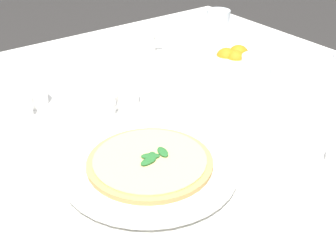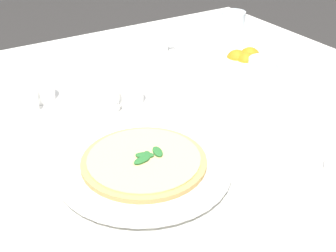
# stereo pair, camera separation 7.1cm
# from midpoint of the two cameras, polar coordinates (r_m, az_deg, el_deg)

# --- Properties ---
(dining_table) EXTENTS (1.21, 1.21, 0.73)m
(dining_table) POSITION_cam_midpoint_polar(r_m,az_deg,el_deg) (1.20, 3.89, -2.50)
(dining_table) COLOR white
(dining_table) RESTS_ON ground_plane
(pizza_plate) EXTENTS (0.34, 0.34, 0.02)m
(pizza_plate) POSITION_cam_midpoint_polar(r_m,az_deg,el_deg) (0.89, -0.68, -5.06)
(pizza_plate) COLOR white
(pizza_plate) RESTS_ON dining_table
(pizza) EXTENTS (0.24, 0.24, 0.02)m
(pizza) POSITION_cam_midpoint_polar(r_m,az_deg,el_deg) (0.89, -0.68, -4.33)
(pizza) COLOR #DBAD60
(pizza) RESTS_ON pizza_plate
(coffee_cup_left_edge) EXTENTS (0.13, 0.13, 0.06)m
(coffee_cup_left_edge) POSITION_cam_midpoint_polar(r_m,az_deg,el_deg) (1.17, -13.92, 4.20)
(coffee_cup_left_edge) COLOR white
(coffee_cup_left_edge) RESTS_ON dining_table
(coffee_cup_far_right) EXTENTS (0.13, 0.13, 0.06)m
(coffee_cup_far_right) POSITION_cam_midpoint_polar(r_m,az_deg,el_deg) (1.13, -3.21, 3.90)
(coffee_cup_far_right) COLOR white
(coffee_cup_far_right) RESTS_ON dining_table
(coffee_cup_right_edge) EXTENTS (0.13, 0.13, 0.06)m
(coffee_cup_right_edge) POSITION_cam_midpoint_polar(r_m,az_deg,el_deg) (1.44, -0.05, 9.99)
(coffee_cup_right_edge) COLOR white
(coffee_cup_right_edge) RESTS_ON dining_table
(water_glass_near_left) EXTENTS (0.08, 0.08, 0.11)m
(water_glass_near_left) POSITION_cam_midpoint_polar(r_m,az_deg,el_deg) (1.16, 13.21, 5.19)
(water_glass_near_left) COLOR white
(water_glass_near_left) RESTS_ON dining_table
(water_glass_center_back) EXTENTS (0.08, 0.08, 0.10)m
(water_glass_center_back) POSITION_cam_midpoint_polar(r_m,az_deg,el_deg) (1.53, 9.29, 11.63)
(water_glass_center_back) COLOR white
(water_glass_center_back) RESTS_ON dining_table
(citrus_bowl) EXTENTS (0.15, 0.15, 0.07)m
(citrus_bowl) POSITION_cam_midpoint_polar(r_m,az_deg,el_deg) (1.32, 10.67, 7.56)
(citrus_bowl) COLOR white
(citrus_bowl) RESTS_ON dining_table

